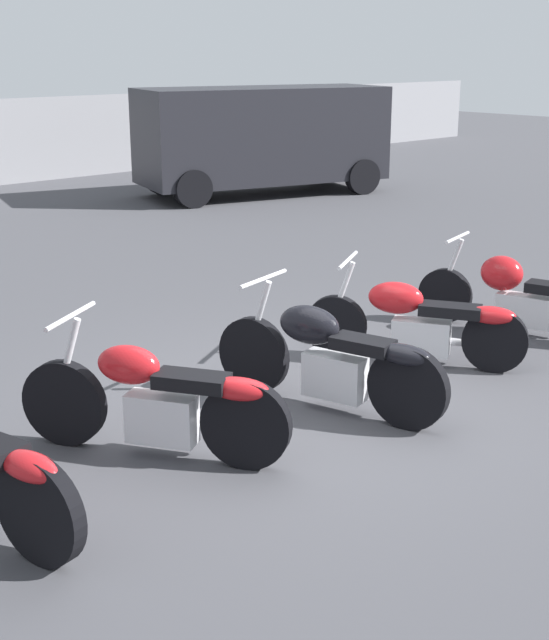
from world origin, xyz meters
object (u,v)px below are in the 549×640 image
motorcycle_slot_2 (331,358)px  motorcycle_slot_3 (419,322)px  motorcycle_slot_4 (522,296)px  parked_van (262,136)px  motorcycle_slot_1 (159,401)px

motorcycle_slot_2 → motorcycle_slot_3: size_ratio=1.11×
motorcycle_slot_4 → parked_van: (4.13, 8.55, 0.75)m
motorcycle_slot_1 → parked_van: (8.51, 8.38, 0.74)m
motorcycle_slot_3 → parked_van: parked_van is taller
motorcycle_slot_2 → parked_van: (7.00, 8.61, 0.72)m
motorcycle_slot_3 → motorcycle_slot_4: (1.47, -0.15, 0.01)m
motorcycle_slot_4 → parked_van: size_ratio=0.41×
motorcycle_slot_1 → parked_van: bearing=13.5°
parked_van → motorcycle_slot_3: bearing=162.8°
motorcycle_slot_3 → parked_van: bearing=26.5°
motorcycle_slot_2 → motorcycle_slot_4: motorcycle_slot_2 is taller
motorcycle_slot_4 → motorcycle_slot_1: bearing=162.9°
motorcycle_slot_2 → motorcycle_slot_1: bearing=156.6°
motorcycle_slot_2 → parked_van: bearing=36.3°
motorcycle_slot_1 → motorcycle_slot_3: (2.90, -0.02, -0.02)m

